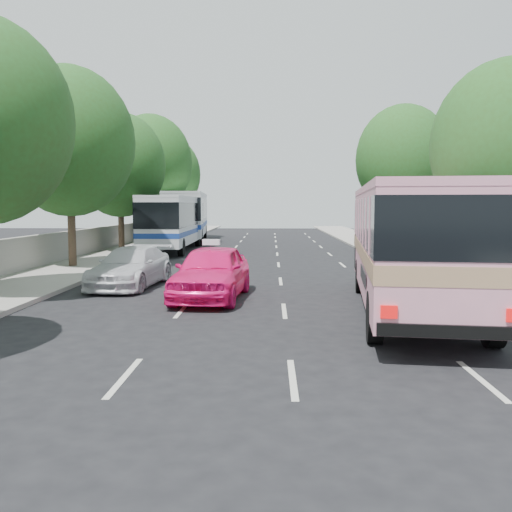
{
  "coord_description": "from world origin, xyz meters",
  "views": [
    {
      "loc": [
        0.63,
        -11.04,
        2.95
      ],
      "look_at": [
        0.22,
        3.5,
        1.6
      ],
      "focal_mm": 38.0,
      "sensor_mm": 36.0,
      "label": 1
    }
  ],
  "objects_px": {
    "pink_bus": "(411,234)",
    "tour_coach_rear": "(187,213)",
    "tour_coach_front": "(174,218)",
    "white_pickup": "(131,267)",
    "pink_taxi": "(212,272)"
  },
  "relations": [
    {
      "from": "pink_bus",
      "to": "tour_coach_rear",
      "type": "relative_size",
      "value": 0.82
    },
    {
      "from": "tour_coach_front",
      "to": "white_pickup",
      "type": "bearing_deg",
      "value": -86.14
    },
    {
      "from": "white_pickup",
      "to": "pink_bus",
      "type": "bearing_deg",
      "value": -20.53
    },
    {
      "from": "pink_bus",
      "to": "tour_coach_rear",
      "type": "distance_m",
      "value": 31.31
    },
    {
      "from": "pink_bus",
      "to": "pink_taxi",
      "type": "relative_size",
      "value": 2.21
    },
    {
      "from": "tour_coach_front",
      "to": "pink_bus",
      "type": "bearing_deg",
      "value": -64.03
    },
    {
      "from": "tour_coach_rear",
      "to": "pink_bus",
      "type": "bearing_deg",
      "value": -74.72
    },
    {
      "from": "pink_taxi",
      "to": "white_pickup",
      "type": "xyz_separation_m",
      "value": [
        -3.23,
        2.5,
        -0.14
      ]
    },
    {
      "from": "white_pickup",
      "to": "tour_coach_front",
      "type": "bearing_deg",
      "value": 100.58
    },
    {
      "from": "white_pickup",
      "to": "tour_coach_front",
      "type": "xyz_separation_m",
      "value": [
        -1.28,
        15.95,
        1.41
      ]
    },
    {
      "from": "pink_taxi",
      "to": "pink_bus",
      "type": "bearing_deg",
      "value": -13.94
    },
    {
      "from": "pink_taxi",
      "to": "tour_coach_rear",
      "type": "relative_size",
      "value": 0.37
    },
    {
      "from": "pink_taxi",
      "to": "tour_coach_front",
      "type": "distance_m",
      "value": 19.04
    },
    {
      "from": "pink_taxi",
      "to": "tour_coach_front",
      "type": "bearing_deg",
      "value": 108.87
    },
    {
      "from": "pink_bus",
      "to": "white_pickup",
      "type": "distance_m",
      "value": 10.16
    }
  ]
}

